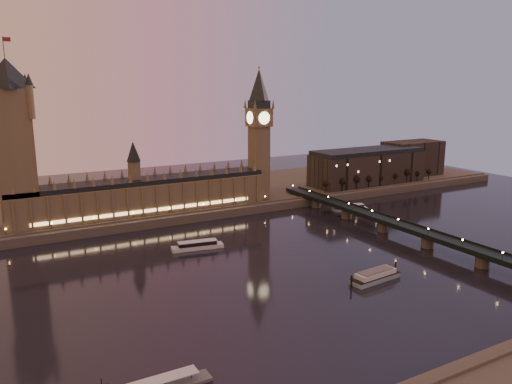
{
  "coord_description": "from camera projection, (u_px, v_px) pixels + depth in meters",
  "views": [
    {
      "loc": [
        -138.53,
        -219.61,
        97.32
      ],
      "look_at": [
        3.37,
        35.0,
        33.36
      ],
      "focal_mm": 35.0,
      "sensor_mm": 36.0,
      "label": 1
    }
  ],
  "objects": [
    {
      "name": "ground",
      "position": [
        282.0,
        264.0,
        274.1
      ],
      "size": [
        700.0,
        700.0,
        0.0
      ],
      "primitive_type": "plane",
      "color": "black",
      "rests_on": "ground"
    },
    {
      "name": "far_embankment",
      "position": [
        210.0,
        195.0,
        428.5
      ],
      "size": [
        560.0,
        130.0,
        6.0
      ],
      "primitive_type": "cube",
      "color": "#423D35",
      "rests_on": "ground"
    },
    {
      "name": "palace_of_westminster",
      "position": [
        144.0,
        192.0,
        353.6
      ],
      "size": [
        180.0,
        26.62,
        52.0
      ],
      "color": "brown",
      "rests_on": "ground"
    },
    {
      "name": "victoria_tower",
      "position": [
        13.0,
        135.0,
        306.17
      ],
      "size": [
        31.68,
        31.68,
        118.0
      ],
      "color": "brown",
      "rests_on": "ground"
    },
    {
      "name": "big_ben",
      "position": [
        259.0,
        126.0,
        389.29
      ],
      "size": [
        17.68,
        17.68,
        104.0
      ],
      "color": "brown",
      "rests_on": "ground"
    },
    {
      "name": "westminster_bridge",
      "position": [
        404.0,
        231.0,
        316.48
      ],
      "size": [
        13.2,
        260.0,
        15.3
      ],
      "color": "black",
      "rests_on": "ground"
    },
    {
      "name": "city_block",
      "position": [
        383.0,
        164.0,
        473.74
      ],
      "size": [
        155.0,
        45.0,
        34.0
      ],
      "color": "black",
      "rests_on": "ground"
    },
    {
      "name": "bare_tree_0",
      "position": [
        326.0,
        183.0,
        417.04
      ],
      "size": [
        5.89,
        5.89,
        11.98
      ],
      "color": "black",
      "rests_on": "ground"
    },
    {
      "name": "bare_tree_1",
      "position": [
        341.0,
        182.0,
        424.38
      ],
      "size": [
        5.89,
        5.89,
        11.98
      ],
      "color": "black",
      "rests_on": "ground"
    },
    {
      "name": "bare_tree_2",
      "position": [
        355.0,
        180.0,
        431.72
      ],
      "size": [
        5.89,
        5.89,
        11.98
      ],
      "color": "black",
      "rests_on": "ground"
    },
    {
      "name": "bare_tree_3",
      "position": [
        368.0,
        178.0,
        439.06
      ],
      "size": [
        5.89,
        5.89,
        11.98
      ],
      "color": "black",
      "rests_on": "ground"
    },
    {
      "name": "bare_tree_4",
      "position": [
        382.0,
        177.0,
        446.4
      ],
      "size": [
        5.89,
        5.89,
        11.98
      ],
      "color": "black",
      "rests_on": "ground"
    },
    {
      "name": "bare_tree_5",
      "position": [
        394.0,
        175.0,
        453.74
      ],
      "size": [
        5.89,
        5.89,
        11.98
      ],
      "color": "black",
      "rests_on": "ground"
    },
    {
      "name": "bare_tree_6",
      "position": [
        407.0,
        174.0,
        461.08
      ],
      "size": [
        5.89,
        5.89,
        11.98
      ],
      "color": "black",
      "rests_on": "ground"
    },
    {
      "name": "bare_tree_7",
      "position": [
        419.0,
        172.0,
        468.42
      ],
      "size": [
        5.89,
        5.89,
        11.98
      ],
      "color": "black",
      "rests_on": "ground"
    },
    {
      "name": "bare_tree_8",
      "position": [
        430.0,
        171.0,
        475.76
      ],
      "size": [
        5.89,
        5.89,
        11.98
      ],
      "color": "black",
      "rests_on": "ground"
    },
    {
      "name": "cruise_boat_a",
      "position": [
        197.0,
        245.0,
        298.29
      ],
      "size": [
        31.53,
        11.57,
        4.94
      ],
      "rotation": [
        0.0,
        0.0,
        -0.16
      ],
      "color": "silver",
      "rests_on": "ground"
    },
    {
      "name": "cruise_boat_b",
      "position": [
        350.0,
        208.0,
        387.54
      ],
      "size": [
        28.24,
        15.32,
        5.07
      ],
      "rotation": [
        0.0,
        0.0,
        -0.33
      ],
      "color": "silver",
      "rests_on": "ground"
    },
    {
      "name": "moored_barge",
      "position": [
        375.0,
        276.0,
        250.15
      ],
      "size": [
        32.85,
        10.79,
        6.05
      ],
      "rotation": [
        0.0,
        0.0,
        0.1
      ],
      "color": "#7C949E",
      "rests_on": "ground"
    }
  ]
}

